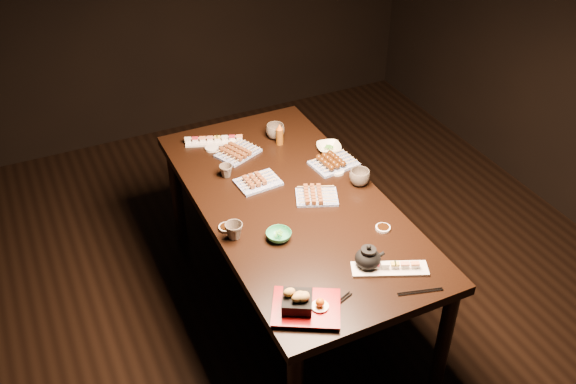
# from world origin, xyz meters

# --- Properties ---
(ground) EXTENTS (5.00, 5.00, 0.00)m
(ground) POSITION_xyz_m (0.00, 0.00, 0.00)
(ground) COLOR black
(ground) RESTS_ON ground
(dining_table) EXTENTS (1.16, 1.92, 0.75)m
(dining_table) POSITION_xyz_m (-0.05, 0.26, 0.38)
(dining_table) COLOR black
(dining_table) RESTS_ON ground
(sushi_platter_near) EXTENTS (0.35, 0.22, 0.04)m
(sushi_platter_near) POSITION_xyz_m (0.12, -0.39, 0.77)
(sushi_platter_near) COLOR white
(sushi_platter_near) RESTS_ON dining_table
(sushi_platter_far) EXTENTS (0.34, 0.20, 0.04)m
(sushi_platter_far) POSITION_xyz_m (-0.22, 0.97, 0.77)
(sushi_platter_far) COLOR white
(sushi_platter_far) RESTS_ON dining_table
(yakitori_plate_center) EXTENTS (0.23, 0.18, 0.06)m
(yakitori_plate_center) POSITION_xyz_m (-0.15, 0.48, 0.78)
(yakitori_plate_center) COLOR #828EB6
(yakitori_plate_center) RESTS_ON dining_table
(yakitori_plate_right) EXTENTS (0.25, 0.22, 0.05)m
(yakitori_plate_right) POSITION_xyz_m (0.07, 0.23, 0.78)
(yakitori_plate_right) COLOR #828EB6
(yakitori_plate_right) RESTS_ON dining_table
(yakitori_plate_left) EXTENTS (0.27, 0.24, 0.06)m
(yakitori_plate_left) POSITION_xyz_m (-0.14, 0.79, 0.78)
(yakitori_plate_left) COLOR #828EB6
(yakitori_plate_left) RESTS_ON dining_table
(tsukune_plate) EXTENTS (0.26, 0.20, 0.06)m
(tsukune_plate) POSITION_xyz_m (0.30, 0.46, 0.78)
(tsukune_plate) COLOR #828EB6
(tsukune_plate) RESTS_ON dining_table
(edamame_bowl_green) EXTENTS (0.16, 0.16, 0.04)m
(edamame_bowl_green) POSITION_xyz_m (-0.24, 0.02, 0.77)
(edamame_bowl_green) COLOR #329861
(edamame_bowl_green) RESTS_ON dining_table
(edamame_bowl_cream) EXTENTS (0.17, 0.17, 0.03)m
(edamame_bowl_cream) POSITION_xyz_m (0.35, 0.61, 0.77)
(edamame_bowl_cream) COLOR #FAF6CC
(edamame_bowl_cream) RESTS_ON dining_table
(tempura_tray) EXTENTS (0.35, 0.33, 0.10)m
(tempura_tray) POSITION_xyz_m (-0.33, -0.45, 0.80)
(tempura_tray) COLOR black
(tempura_tray) RESTS_ON dining_table
(teacup_near_left) EXTENTS (0.09, 0.09, 0.08)m
(teacup_near_left) POSITION_xyz_m (-0.42, 0.12, 0.79)
(teacup_near_left) COLOR brown
(teacup_near_left) RESTS_ON dining_table
(teacup_mid_right) EXTENTS (0.12, 0.12, 0.08)m
(teacup_mid_right) POSITION_xyz_m (0.33, 0.24, 0.79)
(teacup_mid_right) COLOR brown
(teacup_mid_right) RESTS_ON dining_table
(teacup_far_left) EXTENTS (0.07, 0.07, 0.07)m
(teacup_far_left) POSITION_xyz_m (-0.27, 0.61, 0.78)
(teacup_far_left) COLOR brown
(teacup_far_left) RESTS_ON dining_table
(teacup_far_right) EXTENTS (0.11, 0.11, 0.09)m
(teacup_far_right) POSITION_xyz_m (0.13, 0.86, 0.79)
(teacup_far_right) COLOR brown
(teacup_far_right) RESTS_ON dining_table
(teapot) EXTENTS (0.16, 0.16, 0.12)m
(teapot) POSITION_xyz_m (0.04, -0.32, 0.81)
(teapot) COLOR black
(teapot) RESTS_ON dining_table
(condiment_bottle) EXTENTS (0.06, 0.06, 0.13)m
(condiment_bottle) POSITION_xyz_m (0.12, 0.79, 0.82)
(condiment_bottle) COLOR brown
(condiment_bottle) RESTS_ON dining_table
(sauce_dish_west) EXTENTS (0.10, 0.10, 0.01)m
(sauce_dish_west) POSITION_xyz_m (-0.43, 0.20, 0.76)
(sauce_dish_west) COLOR white
(sauce_dish_west) RESTS_ON dining_table
(sauce_dish_east) EXTENTS (0.08, 0.08, 0.01)m
(sauce_dish_east) POSITION_xyz_m (0.28, 0.39, 0.76)
(sauce_dish_east) COLOR white
(sauce_dish_east) RESTS_ON dining_table
(sauce_dish_se) EXTENTS (0.08, 0.08, 0.01)m
(sauce_dish_se) POSITION_xyz_m (0.25, -0.13, 0.76)
(sauce_dish_se) COLOR white
(sauce_dish_se) RESTS_ON dining_table
(sauce_dish_nw) EXTENTS (0.11, 0.11, 0.01)m
(sauce_dish_nw) POSITION_xyz_m (-0.25, 0.90, 0.76)
(sauce_dish_nw) COLOR white
(sauce_dish_nw) RESTS_ON dining_table
(chopsticks_near) EXTENTS (0.24, 0.10, 0.01)m
(chopsticks_near) POSITION_xyz_m (-0.23, -0.48, 0.75)
(chopsticks_near) COLOR black
(chopsticks_near) RESTS_ON dining_table
(chopsticks_se) EXTENTS (0.20, 0.07, 0.01)m
(chopsticks_se) POSITION_xyz_m (0.16, -0.56, 0.75)
(chopsticks_se) COLOR black
(chopsticks_se) RESTS_ON dining_table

